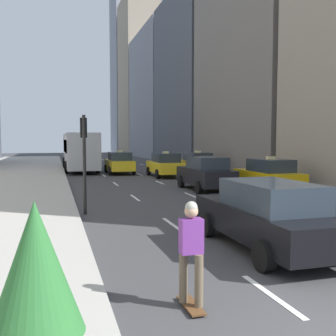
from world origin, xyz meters
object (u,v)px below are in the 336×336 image
object	(u,v)px
sedan_black_near	(206,173)
city_bus	(79,150)
planter_with_shrub	(36,291)
skateboarder	(191,250)
taxi_lead	(197,163)
sedan_silver_behind	(266,215)
taxi_second	(119,163)
taxi_third	(268,175)
traffic_light_pole	(84,148)
taxi_fourth	(165,165)

from	to	relation	value
sedan_black_near	city_bus	world-z (taller)	city_bus
sedan_black_near	planter_with_shrub	bearing A→B (deg)	-117.47
skateboarder	taxi_lead	bearing A→B (deg)	69.37
sedan_silver_behind	taxi_lead	bearing A→B (deg)	74.32
taxi_second	city_bus	xyz separation A→B (m)	(-2.81, 4.70, 0.91)
taxi_third	skateboarder	xyz separation A→B (m)	(-8.52, -12.09, 0.08)
sedan_black_near	taxi_third	bearing A→B (deg)	-31.13
skateboarder	traffic_light_pole	size ratio (longest dim) A/B	0.48
taxi_third	skateboarder	size ratio (longest dim) A/B	2.52
city_bus	taxi_third	bearing A→B (deg)	-64.76
taxi_second	sedan_black_near	xyz separation A→B (m)	(2.80, -11.45, 0.03)
taxi_lead	traffic_light_pole	bearing A→B (deg)	-124.45
taxi_third	traffic_light_pole	world-z (taller)	traffic_light_pole
sedan_black_near	planter_with_shrub	distance (m)	17.36
taxi_lead	taxi_fourth	distance (m)	2.93
planter_with_shrub	traffic_light_pole	world-z (taller)	traffic_light_pole
taxi_third	taxi_fourth	distance (m)	10.09
sedan_black_near	traffic_light_pole	world-z (taller)	traffic_light_pole
taxi_second	sedan_black_near	distance (m)	11.79
taxi_third	traffic_light_pole	xyz separation A→B (m)	(-9.55, -3.38, 1.53)
taxi_fourth	traffic_light_pole	size ratio (longest dim) A/B	1.22
planter_with_shrub	taxi_third	bearing A→B (deg)	51.75
taxi_fourth	city_bus	size ratio (longest dim) A/B	0.38
taxi_lead	taxi_second	distance (m)	6.17
sedan_silver_behind	traffic_light_pole	bearing A→B (deg)	123.27
taxi_lead	taxi_fourth	world-z (taller)	same
sedan_silver_behind	skateboarder	bearing A→B (deg)	-137.37
sedan_black_near	sedan_silver_behind	xyz separation A→B (m)	(-2.80, -11.09, -0.04)
taxi_third	sedan_silver_behind	world-z (taller)	taxi_third
skateboarder	planter_with_shrub	size ratio (longest dim) A/B	0.89
taxi_lead	city_bus	bearing A→B (deg)	139.06
sedan_black_near	planter_with_shrub	size ratio (longest dim) A/B	2.31
sedan_silver_behind	planter_with_shrub	xyz separation A→B (m)	(-5.21, -4.31, 0.28)
taxi_lead	sedan_silver_behind	world-z (taller)	taxi_lead
taxi_lead	sedan_black_near	world-z (taller)	taxi_lead
city_bus	traffic_light_pole	world-z (taller)	traffic_light_pole
city_bus	traffic_light_pole	xyz separation A→B (m)	(-1.14, -21.22, 0.62)
taxi_second	traffic_light_pole	bearing A→B (deg)	-103.45
taxi_third	traffic_light_pole	size ratio (longest dim) A/B	1.22
taxi_second	city_bus	world-z (taller)	city_bus
planter_with_shrub	city_bus	bearing A→B (deg)	85.66
taxi_fourth	skateboarder	distance (m)	22.52
sedan_black_near	skateboarder	bearing A→B (deg)	-112.56
taxi_second	planter_with_shrub	size ratio (longest dim) A/B	2.26
city_bus	traffic_light_pole	distance (m)	21.26
taxi_fourth	skateboarder	bearing A→B (deg)	-104.72
city_bus	taxi_second	bearing A→B (deg)	-59.11
taxi_lead	planter_with_shrub	bearing A→B (deg)	-114.02
taxi_third	city_bus	distance (m)	19.75
planter_with_shrub	sedan_silver_behind	bearing A→B (deg)	39.62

